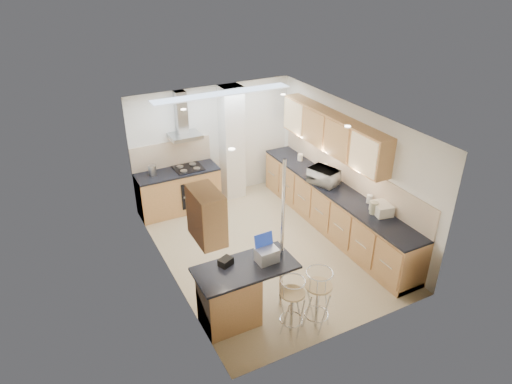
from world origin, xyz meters
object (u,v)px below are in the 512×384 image
bar_stool_near (292,306)px  bar_stool_end (318,299)px  bread_bin (382,209)px  laptop (267,255)px  microwave (324,176)px

bar_stool_near → bar_stool_end: bearing=10.2°
bar_stool_near → bar_stool_end: bar_stool_end is taller
bar_stool_end → bread_bin: bread_bin is taller
laptop → bar_stool_end: size_ratio=0.31×
microwave → laptop: 2.78m
bar_stool_near → microwave: bearing=71.0°
bar_stool_near → bread_bin: bearing=43.8°
bread_bin → microwave: bearing=110.8°
laptop → bar_stool_end: (0.50, -0.62, -0.54)m
laptop → bar_stool_near: bearing=-79.0°
bar_stool_end → laptop: bearing=81.5°
bar_stool_end → bread_bin: bearing=-21.1°
microwave → bread_bin: 1.42m
bar_stool_near → bar_stool_end: (0.37, -0.09, 0.04)m
bar_stool_end → microwave: bearing=7.1°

